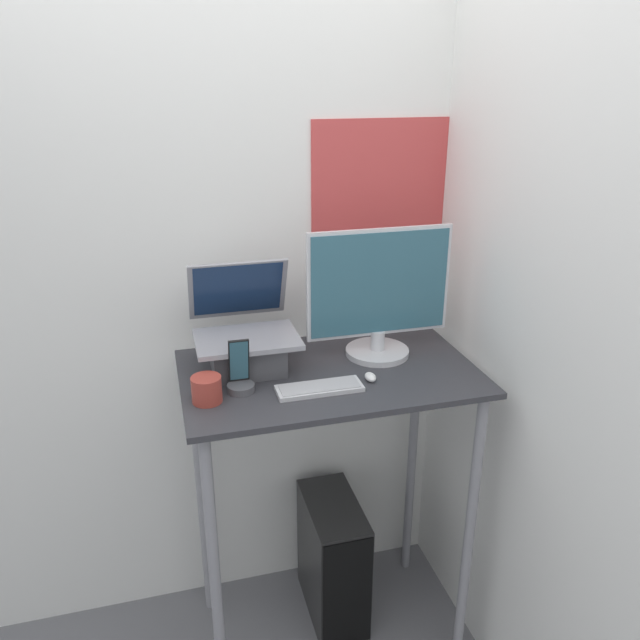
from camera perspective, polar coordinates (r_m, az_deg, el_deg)
name	(u,v)px	position (r m, az deg, el deg)	size (l,w,h in m)	color
wall_back	(301,287)	(2.32, -1.73, 3.02)	(6.00, 0.06, 2.60)	white
wall_side_right	(539,341)	(1.96, 19.39, -1.84)	(0.05, 6.00, 2.60)	white
desk	(329,424)	(2.14, 0.80, -9.48)	(0.96, 0.59, 1.14)	#333338
laptop	(246,343)	(2.03, -6.77, -2.06)	(0.33, 0.33, 0.34)	#4C4C51
monitor	(379,299)	(2.09, 5.41, 1.96)	(0.49, 0.22, 0.44)	silver
keyboard	(319,388)	(1.91, -0.05, -6.24)	(0.26, 0.09, 0.02)	silver
mouse	(370,377)	(1.98, 4.63, -5.22)	(0.03, 0.05, 0.02)	white
cell_phone	(240,378)	(1.91, -7.31, -5.31)	(0.08, 0.08, 0.17)	#4C4C51
computer_tower	(333,558)	(2.64, 1.18, -20.96)	(0.20, 0.39, 0.51)	black
mug	(207,389)	(1.87, -10.32, -6.26)	(0.09, 0.09, 0.08)	#9E382D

